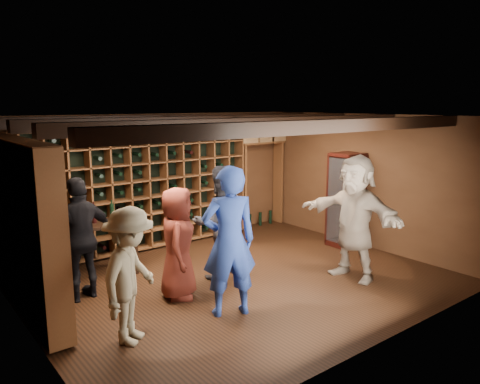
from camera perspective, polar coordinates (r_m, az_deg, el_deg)
ground at (r=7.35m, az=-0.09°, el=-10.71°), size 6.00×6.00×0.00m
room_shell at (r=6.88m, az=-0.36°, el=8.52°), size 6.00×6.00×6.00m
wine_rack_back at (r=8.69m, az=-12.35°, el=0.32°), size 4.65×0.30×2.20m
wine_rack_left at (r=6.55m, az=-24.87°, el=-3.85°), size 0.30×2.65×2.20m
crate_shelf at (r=10.22m, az=2.59°, el=4.46°), size 1.20×0.32×2.07m
display_cabinet at (r=9.08m, az=12.76°, el=-1.15°), size 0.55×0.50×1.75m
man_blue_shirt at (r=5.94m, az=-1.34°, el=-6.05°), size 0.83×0.68×1.94m
man_grey_suit at (r=7.21m, az=-2.47°, el=-3.74°), size 1.00×0.86×1.77m
guest_red_floral at (r=6.57m, az=-7.60°, el=-6.18°), size 0.85×0.92×1.57m
guest_woman_black at (r=6.80m, az=-18.79°, el=-5.42°), size 1.06×0.57×1.72m
guest_khaki at (r=5.46m, az=-13.24°, el=-9.92°), size 1.16×1.10×1.58m
guest_beige at (r=7.40m, az=13.81°, el=-3.00°), size 0.67×1.83×1.94m
tasting_table at (r=7.68m, az=-16.89°, el=-4.35°), size 1.20×0.74×1.12m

